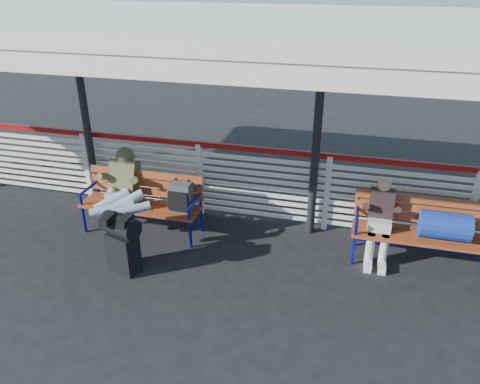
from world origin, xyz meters
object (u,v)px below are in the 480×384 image
(bench_left, at_px, (153,197))
(companion_person, at_px, (380,220))
(traveler_man, at_px, (121,198))
(luggage_stack, at_px, (122,241))
(bench_right, at_px, (435,226))

(bench_left, bearing_deg, companion_person, 2.25)
(bench_left, height_order, traveler_man, traveler_man)
(companion_person, bearing_deg, traveler_man, -172.39)
(traveler_man, distance_m, companion_person, 3.59)
(luggage_stack, relative_size, traveler_man, 0.51)
(luggage_stack, relative_size, bench_left, 0.46)
(bench_right, relative_size, traveler_man, 1.10)
(bench_left, bearing_deg, luggage_stack, -88.91)
(traveler_man, bearing_deg, bench_right, 6.41)
(bench_right, bearing_deg, companion_person, -179.86)
(luggage_stack, bearing_deg, companion_person, 38.01)
(luggage_stack, distance_m, traveler_man, 0.81)
(bench_left, distance_m, companion_person, 3.23)
(luggage_stack, relative_size, companion_person, 0.72)
(bench_right, bearing_deg, traveler_man, -173.59)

